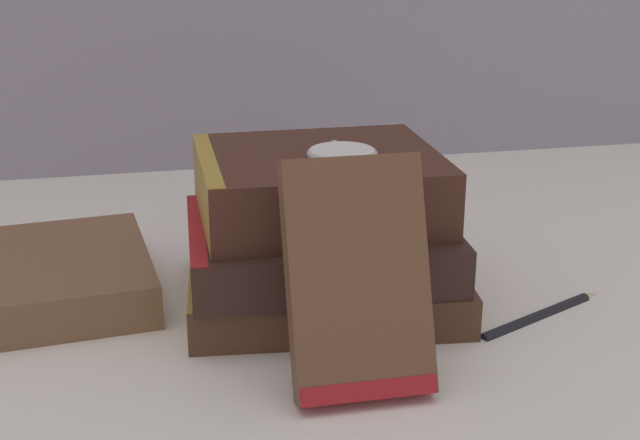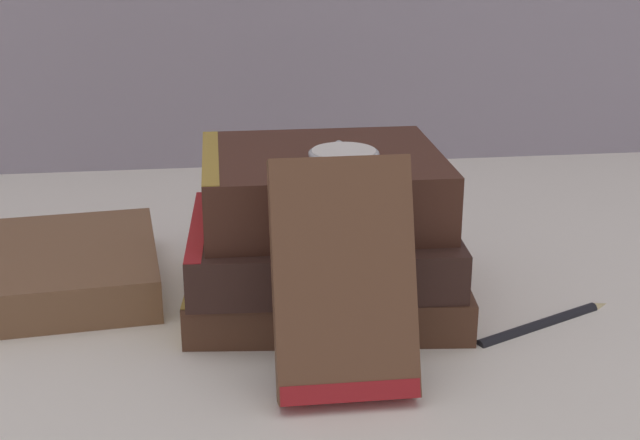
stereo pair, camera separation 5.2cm
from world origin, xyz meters
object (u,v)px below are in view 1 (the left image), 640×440
(pocket_watch, at_px, (342,153))
(book_flat_bottom, at_px, (316,279))
(book_flat_middle, at_px, (312,244))
(book_flat_top, at_px, (312,186))
(book_leaning_front, at_px, (358,285))
(fountain_pen, at_px, (543,310))

(pocket_watch, bearing_deg, book_flat_bottom, 139.01)
(book_flat_middle, bearing_deg, book_flat_top, 81.70)
(book_flat_middle, xyz_separation_m, pocket_watch, (0.02, -0.00, 0.07))
(book_flat_bottom, height_order, book_leaning_front, book_leaning_front)
(book_flat_middle, bearing_deg, fountain_pen, -15.62)
(book_flat_bottom, bearing_deg, book_flat_middle, -110.49)
(book_flat_middle, height_order, book_flat_top, book_flat_top)
(book_flat_bottom, height_order, fountain_pen, book_flat_bottom)
(book_flat_top, distance_m, book_leaning_front, 0.14)
(book_flat_top, height_order, book_leaning_front, book_leaning_front)
(book_flat_top, xyz_separation_m, fountain_pen, (0.16, -0.07, -0.09))
(book_flat_top, bearing_deg, fountain_pen, -21.88)
(book_flat_middle, bearing_deg, book_flat_bottom, 66.90)
(book_leaning_front, relative_size, fountain_pen, 1.21)
(book_leaning_front, bearing_deg, book_flat_bottom, 89.55)
(book_flat_bottom, xyz_separation_m, book_flat_middle, (-0.01, -0.01, 0.03))
(fountain_pen, bearing_deg, book_flat_top, 132.52)
(book_flat_bottom, bearing_deg, pocket_watch, -35.35)
(book_flat_middle, xyz_separation_m, fountain_pen, (0.17, -0.06, -0.05))
(book_leaning_front, height_order, fountain_pen, book_leaning_front)
(book_flat_bottom, height_order, pocket_watch, pocket_watch)
(book_flat_bottom, height_order, book_flat_top, book_flat_top)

